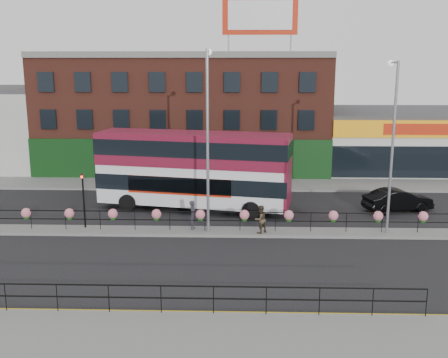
{
  "coord_description": "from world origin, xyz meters",
  "views": [
    {
      "loc": [
        0.96,
        -28.46,
        9.47
      ],
      "look_at": [
        0.0,
        3.0,
        2.5
      ],
      "focal_mm": 42.0,
      "sensor_mm": 36.0,
      "label": 1
    }
  ],
  "objects_px": {
    "double_decker_bus": "(194,163)",
    "car": "(398,200)",
    "pedestrian_a": "(193,215)",
    "pedestrian_b": "(260,219)",
    "lamp_column_east": "(392,133)",
    "lamp_column_west": "(208,125)"
  },
  "relations": [
    {
      "from": "lamp_column_west",
      "to": "lamp_column_east",
      "type": "relative_size",
      "value": 1.07
    },
    {
      "from": "lamp_column_west",
      "to": "lamp_column_east",
      "type": "xyz_separation_m",
      "value": [
        10.05,
        -0.04,
        -0.37
      ]
    },
    {
      "from": "pedestrian_b",
      "to": "lamp_column_west",
      "type": "distance_m",
      "value": 5.99
    },
    {
      "from": "pedestrian_a",
      "to": "double_decker_bus",
      "type": "bearing_deg",
      "value": 15.11
    },
    {
      "from": "pedestrian_a",
      "to": "lamp_column_east",
      "type": "xyz_separation_m",
      "value": [
        10.94,
        -0.1,
        4.78
      ]
    },
    {
      "from": "double_decker_bus",
      "to": "lamp_column_west",
      "type": "bearing_deg",
      "value": -75.73
    },
    {
      "from": "pedestrian_a",
      "to": "pedestrian_b",
      "type": "xyz_separation_m",
      "value": [
        3.83,
        -0.57,
        -0.05
      ]
    },
    {
      "from": "pedestrian_a",
      "to": "lamp_column_east",
      "type": "height_order",
      "value": "lamp_column_east"
    },
    {
      "from": "lamp_column_west",
      "to": "lamp_column_east",
      "type": "bearing_deg",
      "value": -0.21
    },
    {
      "from": "pedestrian_b",
      "to": "lamp_column_east",
      "type": "relative_size",
      "value": 0.17
    },
    {
      "from": "pedestrian_a",
      "to": "lamp_column_west",
      "type": "xyz_separation_m",
      "value": [
        0.89,
        -0.06,
        5.15
      ]
    },
    {
      "from": "lamp_column_west",
      "to": "lamp_column_east",
      "type": "distance_m",
      "value": 10.06
    },
    {
      "from": "car",
      "to": "lamp_column_west",
      "type": "distance_m",
      "value": 14.09
    },
    {
      "from": "lamp_column_east",
      "to": "pedestrian_b",
      "type": "bearing_deg",
      "value": -176.21
    },
    {
      "from": "pedestrian_a",
      "to": "pedestrian_b",
      "type": "relative_size",
      "value": 1.06
    },
    {
      "from": "double_decker_bus",
      "to": "pedestrian_b",
      "type": "height_order",
      "value": "double_decker_bus"
    },
    {
      "from": "pedestrian_a",
      "to": "lamp_column_west",
      "type": "height_order",
      "value": "lamp_column_west"
    },
    {
      "from": "double_decker_bus",
      "to": "lamp_column_west",
      "type": "relative_size",
      "value": 1.28
    },
    {
      "from": "pedestrian_b",
      "to": "lamp_column_east",
      "type": "xyz_separation_m",
      "value": [
        7.11,
        0.47,
        4.83
      ]
    },
    {
      "from": "pedestrian_a",
      "to": "pedestrian_b",
      "type": "height_order",
      "value": "pedestrian_a"
    },
    {
      "from": "double_decker_bus",
      "to": "car",
      "type": "xyz_separation_m",
      "value": [
        13.32,
        -0.0,
        -2.4
      ]
    },
    {
      "from": "lamp_column_east",
      "to": "double_decker_bus",
      "type": "bearing_deg",
      "value": 156.92
    }
  ]
}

